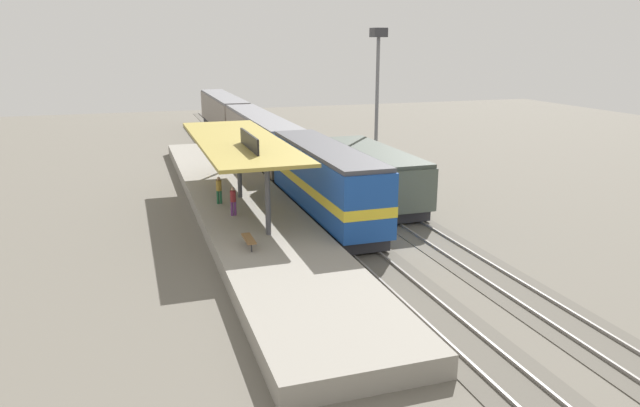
% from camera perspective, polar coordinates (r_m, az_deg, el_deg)
% --- Properties ---
extents(ground_plane, '(120.00, 120.00, 0.00)m').
position_cam_1_polar(ground_plane, '(40.49, 1.53, 0.13)').
color(ground_plane, '#666056').
extents(track_near, '(3.20, 110.00, 0.16)m').
position_cam_1_polar(track_near, '(39.88, -1.18, -0.06)').
color(track_near, '#565249').
rests_on(track_near, ground).
extents(track_far, '(3.20, 110.00, 0.16)m').
position_cam_1_polar(track_far, '(41.40, 4.92, 0.47)').
color(track_far, '#565249').
rests_on(track_far, ground).
extents(platform, '(6.00, 44.00, 0.90)m').
position_cam_1_polar(platform, '(38.73, -7.71, -0.03)').
color(platform, gray).
rests_on(platform, ground).
extents(station_canopy, '(5.20, 18.00, 4.70)m').
position_cam_1_polar(station_canopy, '(37.77, -7.90, 5.92)').
color(station_canopy, '#47474C').
rests_on(station_canopy, platform).
extents(platform_bench, '(0.44, 1.70, 0.50)m').
position_cam_1_polar(platform_bench, '(29.05, -6.93, -3.44)').
color(platform_bench, '#333338').
rests_on(platform_bench, platform).
extents(locomotive, '(2.93, 14.43, 4.44)m').
position_cam_1_polar(locomotive, '(35.90, 0.51, 2.11)').
color(locomotive, '#28282D').
rests_on(locomotive, track_near).
extents(passenger_carriage_front, '(2.90, 20.00, 4.24)m').
position_cam_1_polar(passenger_carriage_front, '(52.97, -5.75, 6.27)').
color(passenger_carriage_front, '#28282D').
rests_on(passenger_carriage_front, track_near).
extents(passenger_carriage_rear, '(2.90, 20.00, 4.24)m').
position_cam_1_polar(passenger_carriage_rear, '(73.24, -9.33, 8.68)').
color(passenger_carriage_rear, '#28282D').
rests_on(passenger_carriage_rear, track_near).
extents(freight_car, '(2.80, 12.00, 3.54)m').
position_cam_1_polar(freight_car, '(40.26, 5.41, 2.87)').
color(freight_car, '#28282D').
rests_on(freight_car, track_far).
extents(light_mast, '(1.10, 1.10, 11.70)m').
position_cam_1_polar(light_mast, '(47.43, 5.61, 12.60)').
color(light_mast, slate).
rests_on(light_mast, ground).
extents(person_waiting, '(0.34, 0.34, 1.71)m').
position_cam_1_polar(person_waiting, '(34.36, -8.42, 0.37)').
color(person_waiting, '#663375').
rests_on(person_waiting, platform).
extents(person_walking, '(0.34, 0.34, 1.71)m').
position_cam_1_polar(person_walking, '(37.05, -9.77, 1.42)').
color(person_walking, '#23603D').
rests_on(person_walking, platform).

